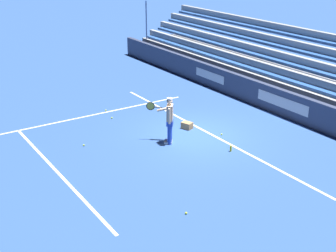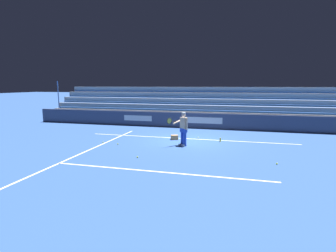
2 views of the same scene
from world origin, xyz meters
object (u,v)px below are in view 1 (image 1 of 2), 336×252
object	(u,v)px
ball_box_cardboard	(187,125)
water_bottle	(231,148)
tennis_ball_on_baseline	(84,145)
tennis_ball_midcourt	(222,134)
tennis_player	(169,120)
tennis_ball_far_left	(186,213)
tennis_ball_stray_back	(112,118)
tennis_ball_near_player	(106,110)

from	to	relation	value
ball_box_cardboard	water_bottle	xyz separation A→B (m)	(-2.56, -0.05, -0.02)
water_bottle	tennis_ball_on_baseline	bearing A→B (deg)	51.76
tennis_ball_midcourt	water_bottle	size ratio (longest dim) A/B	0.30
tennis_player	tennis_ball_on_baseline	world-z (taller)	tennis_player
tennis_player	tennis_ball_on_baseline	bearing A→B (deg)	61.97
tennis_ball_on_baseline	tennis_ball_far_left	xyz separation A→B (m)	(-5.64, -0.49, 0.00)
tennis_player	tennis_ball_midcourt	distance (m)	2.28
ball_box_cardboard	tennis_ball_stray_back	size ratio (longest dim) A/B	6.06
tennis_ball_near_player	water_bottle	xyz separation A→B (m)	(-6.10, -1.82, 0.08)
tennis_ball_on_baseline	tennis_ball_near_player	distance (m)	3.66
tennis_ball_on_baseline	tennis_ball_stray_back	xyz separation A→B (m)	(1.90, -2.08, 0.00)
tennis_ball_midcourt	tennis_ball_near_player	xyz separation A→B (m)	(4.79, 2.48, 0.00)
ball_box_cardboard	water_bottle	bearing A→B (deg)	-178.87
tennis_ball_near_player	water_bottle	size ratio (longest dim) A/B	0.30
tennis_ball_on_baseline	tennis_ball_stray_back	bearing A→B (deg)	-47.64
tennis_ball_far_left	water_bottle	world-z (taller)	water_bottle
water_bottle	tennis_ball_near_player	bearing A→B (deg)	16.58
tennis_ball_near_player	tennis_ball_far_left	distance (m)	8.69
ball_box_cardboard	tennis_ball_far_left	xyz separation A→B (m)	(-4.96, 3.56, -0.10)
tennis_ball_midcourt	tennis_ball_stray_back	bearing A→B (deg)	35.05
tennis_ball_stray_back	water_bottle	size ratio (longest dim) A/B	0.30
tennis_ball_on_baseline	tennis_ball_far_left	distance (m)	5.66
tennis_ball_on_baseline	tennis_ball_stray_back	distance (m)	2.82
tennis_ball_on_baseline	tennis_ball_stray_back	world-z (taller)	same
tennis_ball_far_left	tennis_ball_stray_back	size ratio (longest dim) A/B	1.00
tennis_ball_far_left	tennis_ball_stray_back	bearing A→B (deg)	-11.95
tennis_ball_on_baseline	ball_box_cardboard	bearing A→B (deg)	-99.46
tennis_ball_on_baseline	tennis_ball_far_left	world-z (taller)	same
tennis_player	tennis_ball_stray_back	distance (m)	3.50
ball_box_cardboard	tennis_ball_midcourt	xyz separation A→B (m)	(-1.25, -0.72, -0.10)
ball_box_cardboard	tennis_ball_far_left	distance (m)	6.11
tennis_ball_midcourt	tennis_ball_far_left	world-z (taller)	same
tennis_player	tennis_ball_on_baseline	distance (m)	3.18
tennis_player	tennis_ball_near_player	distance (m)	4.41
tennis_ball_far_left	tennis_ball_midcourt	bearing A→B (deg)	-49.02
tennis_ball_on_baseline	tennis_ball_far_left	size ratio (longest dim) A/B	1.00
ball_box_cardboard	tennis_ball_near_player	world-z (taller)	ball_box_cardboard
tennis_player	tennis_ball_near_player	xyz separation A→B (m)	(4.31, 0.42, -0.86)
tennis_ball_far_left	tennis_ball_stray_back	distance (m)	7.70
tennis_ball_midcourt	tennis_ball_stray_back	world-z (taller)	same
tennis_ball_far_left	water_bottle	bearing A→B (deg)	-56.31
tennis_ball_midcourt	tennis_ball_far_left	distance (m)	5.67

